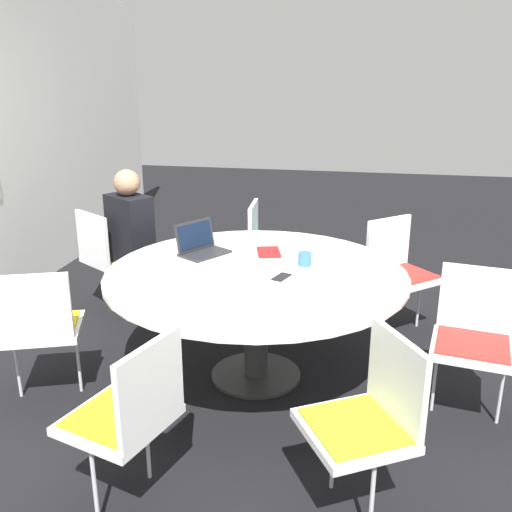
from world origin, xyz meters
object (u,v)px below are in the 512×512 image
chair_1 (40,323)px  spiral_notebook (269,252)px  chair_2 (129,409)px  chair_4 (474,331)px  laptop (200,246)px  cell_phone (282,277)px  coffee_cup (305,259)px  chair_5 (399,266)px  chair_0 (108,252)px  person_0 (132,233)px  chair_3 (369,413)px  chair_6 (268,244)px

chair_1 → spiral_notebook: (0.89, -1.21, 0.23)m
chair_2 → spiral_notebook: size_ratio=3.57×
chair_4 → laptop: laptop is taller
laptop → cell_phone: laptop is taller
coffee_cup → chair_1: bearing=115.2°
chair_5 → cell_phone: bearing=11.3°
spiral_notebook → chair_0: bearing=72.4°
chair_1 → person_0: 1.29m
chair_3 → coffee_cup: bearing=-11.5°
chair_1 → chair_5: 2.56m
chair_3 → spiral_notebook: chair_3 is taller
chair_3 → person_0: 2.61m
chair_1 → chair_2: same height
chair_6 → cell_phone: bearing=9.6°
spiral_notebook → cell_phone: 0.48m
chair_2 → chair_3: (0.17, -1.03, 0.00)m
chair_3 → person_0: bearing=15.0°
chair_6 → person_0: bearing=-64.7°
chair_5 → chair_4: bearing=67.0°
chair_3 → chair_0: bearing=17.6°
chair_3 → chair_4: size_ratio=1.00×
chair_0 → laptop: 1.11m
cell_phone → chair_5: bearing=-36.6°
chair_2 → coffee_cup: bearing=-5.6°
chair_4 → chair_5: bearing=-61.1°
chair_6 → person_0: 1.14m
chair_0 → chair_3: same height
chair_1 → laptop: 1.14m
chair_0 → laptop: laptop is taller
chair_6 → coffee_cup: (-1.12, -0.43, 0.26)m
spiral_notebook → coffee_cup: 0.33m
spiral_notebook → coffee_cup: size_ratio=2.78×
chair_0 → coffee_cup: bearing=11.9°
chair_5 → person_0: bearing=-37.3°
chair_5 → coffee_cup: chair_5 is taller
person_0 → chair_1: bearing=-59.8°
chair_5 → cell_phone: (-1.00, 0.75, 0.22)m
chair_4 → chair_1: bearing=18.2°
chair_4 → chair_5: size_ratio=1.00×
chair_2 → chair_0: bearing=44.4°
chair_0 → chair_1: 1.34m
chair_2 → chair_1: bearing=66.9°
chair_3 → laptop: size_ratio=2.21×
chair_2 → coffee_cup: (1.44, -0.61, 0.26)m
chair_6 → person_0: person_0 is taller
chair_0 → coffee_cup: chair_0 is taller
chair_5 → chair_1: bearing=-7.7°
chair_0 → chair_5: (0.11, -2.30, 0.00)m
laptop → coffee_cup: laptop is taller
chair_1 → chair_6: same height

